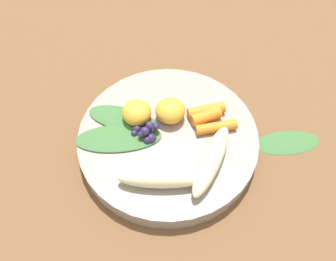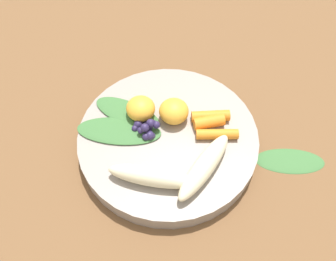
{
  "view_description": "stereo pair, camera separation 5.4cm",
  "coord_description": "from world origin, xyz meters",
  "px_view_note": "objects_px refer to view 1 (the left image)",
  "views": [
    {
      "loc": [
        -0.13,
        -0.28,
        0.48
      ],
      "look_at": [
        0.0,
        0.0,
        0.04
      ],
      "focal_mm": 37.19,
      "sensor_mm": 36.0,
      "label": 1
    },
    {
      "loc": [
        -0.08,
        -0.3,
        0.48
      ],
      "look_at": [
        0.0,
        0.0,
        0.04
      ],
      "focal_mm": 37.19,
      "sensor_mm": 36.0,
      "label": 2
    }
  ],
  "objects_px": {
    "bowl": "(168,139)",
    "kale_leaf_stray": "(288,142)",
    "banana_peeled_right": "(163,178)",
    "orange_segment_near": "(137,113)",
    "banana_peeled_left": "(211,160)"
  },
  "relations": [
    {
      "from": "orange_segment_near",
      "to": "bowl",
      "type": "bearing_deg",
      "value": -55.22
    },
    {
      "from": "banana_peeled_right",
      "to": "kale_leaf_stray",
      "type": "relative_size",
      "value": 1.16
    },
    {
      "from": "bowl",
      "to": "banana_peeled_right",
      "type": "distance_m",
      "value": 0.09
    },
    {
      "from": "banana_peeled_left",
      "to": "banana_peeled_right",
      "type": "xyz_separation_m",
      "value": [
        -0.08,
        0.0,
        0.0
      ]
    },
    {
      "from": "banana_peeled_right",
      "to": "kale_leaf_stray",
      "type": "height_order",
      "value": "banana_peeled_right"
    },
    {
      "from": "banana_peeled_left",
      "to": "orange_segment_near",
      "type": "distance_m",
      "value": 0.14
    },
    {
      "from": "kale_leaf_stray",
      "to": "banana_peeled_right",
      "type": "bearing_deg",
      "value": -164.34
    },
    {
      "from": "bowl",
      "to": "kale_leaf_stray",
      "type": "xyz_separation_m",
      "value": [
        0.18,
        -0.08,
        -0.01
      ]
    },
    {
      "from": "kale_leaf_stray",
      "to": "orange_segment_near",
      "type": "bearing_deg",
      "value": 166.45
    },
    {
      "from": "banana_peeled_left",
      "to": "kale_leaf_stray",
      "type": "xyz_separation_m",
      "value": [
        0.15,
        -0.0,
        -0.04
      ]
    },
    {
      "from": "bowl",
      "to": "banana_peeled_right",
      "type": "bearing_deg",
      "value": -119.6
    },
    {
      "from": "bowl",
      "to": "kale_leaf_stray",
      "type": "height_order",
      "value": "bowl"
    },
    {
      "from": "banana_peeled_left",
      "to": "banana_peeled_right",
      "type": "relative_size",
      "value": 1.0
    },
    {
      "from": "bowl",
      "to": "kale_leaf_stray",
      "type": "relative_size",
      "value": 2.58
    },
    {
      "from": "banana_peeled_right",
      "to": "orange_segment_near",
      "type": "distance_m",
      "value": 0.12
    }
  ]
}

